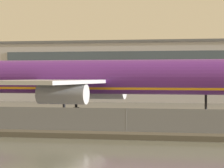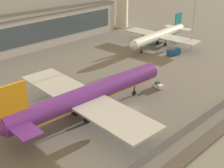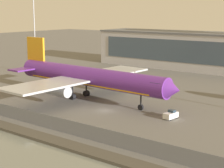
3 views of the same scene
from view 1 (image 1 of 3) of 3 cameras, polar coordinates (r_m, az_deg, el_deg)
ground_plane at (r=81.24m, az=3.68°, el=-3.38°), size 500.00×500.00×0.00m
shoreline_seawall at (r=61.21m, az=0.32°, el=-4.51°), size 320.00×3.00×0.50m
perimeter_fence at (r=65.50m, az=1.23°, el=-3.25°), size 280.00×0.10×2.58m
cargo_jet_purple at (r=88.94m, az=-2.24°, el=0.49°), size 49.92×42.87×14.25m
terminal_building at (r=146.31m, az=8.84°, el=1.11°), size 98.77×18.05×13.46m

